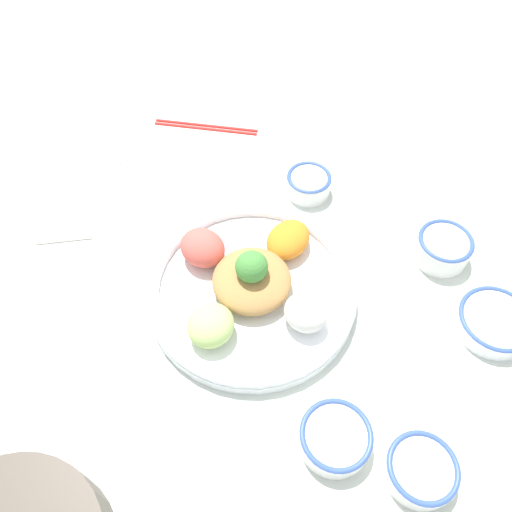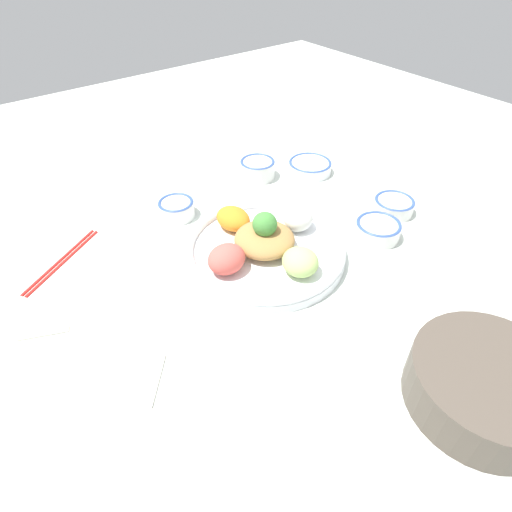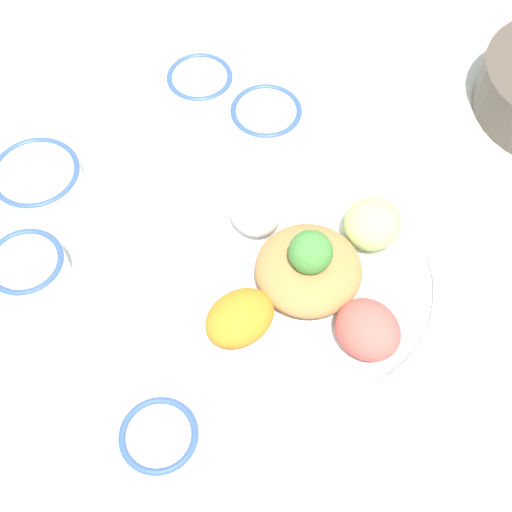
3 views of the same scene
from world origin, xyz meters
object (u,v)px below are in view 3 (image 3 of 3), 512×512
(sauce_bowl_red, at_px, (37,177))
(salad_platter, at_px, (308,278))
(sauce_bowl_far, at_px, (200,83))
(sauce_bowl_dark, at_px, (160,440))
(rice_bowl_plain, at_px, (266,118))
(rice_bowl_blue, at_px, (29,269))

(sauce_bowl_red, bearing_deg, salad_platter, 32.25)
(sauce_bowl_red, bearing_deg, sauce_bowl_far, 95.36)
(salad_platter, xyz_separation_m, sauce_bowl_dark, (0.07, -0.23, -0.00))
(sauce_bowl_far, bearing_deg, rice_bowl_plain, 20.90)
(sauce_bowl_red, height_order, rice_bowl_blue, rice_bowl_blue)
(sauce_bowl_red, height_order, sauce_bowl_far, sauce_bowl_far)
(sauce_bowl_dark, bearing_deg, rice_bowl_plain, 132.15)
(salad_platter, bearing_deg, rice_bowl_plain, 157.00)
(salad_platter, relative_size, rice_bowl_blue, 3.66)
(salad_platter, relative_size, sauce_bowl_dark, 4.05)
(sauce_bowl_dark, xyz_separation_m, rice_bowl_plain, (-0.30, 0.33, -0.00))
(salad_platter, height_order, sauce_bowl_far, salad_platter)
(rice_bowl_blue, relative_size, sauce_bowl_far, 0.98)
(sauce_bowl_dark, xyz_separation_m, sauce_bowl_far, (-0.41, 0.29, -0.00))
(sauce_bowl_red, xyz_separation_m, rice_bowl_blue, (0.13, -0.06, 0.01))
(sauce_bowl_red, height_order, rice_bowl_plain, rice_bowl_plain)
(rice_bowl_blue, xyz_separation_m, sauce_bowl_dark, (0.26, 0.03, -0.00))
(sauce_bowl_red, relative_size, rice_bowl_plain, 1.18)
(sauce_bowl_red, relative_size, sauce_bowl_dark, 1.40)
(rice_bowl_blue, height_order, rice_bowl_plain, rice_bowl_blue)
(salad_platter, height_order, sauce_bowl_red, salad_platter)
(salad_platter, bearing_deg, sauce_bowl_dark, -73.64)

